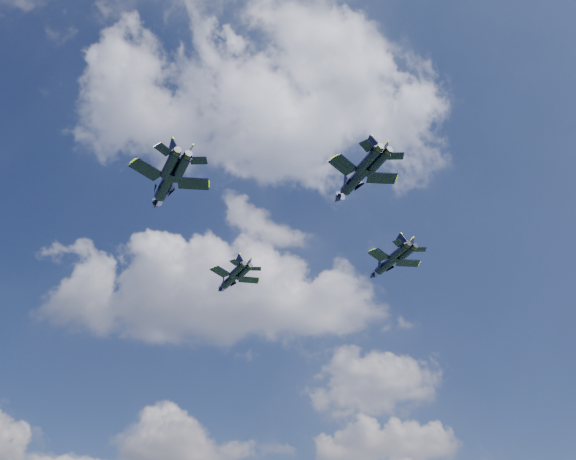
% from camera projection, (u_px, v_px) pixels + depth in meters
% --- Properties ---
extents(jet_lead, '(10.54, 13.74, 3.39)m').
position_uv_depth(jet_lead, '(230.00, 280.00, 116.08)').
color(jet_lead, black).
extents(jet_left, '(12.69, 17.18, 4.15)m').
position_uv_depth(jet_left, '(165.00, 186.00, 92.90)').
color(jet_left, black).
extents(jet_right, '(10.98, 14.90, 3.59)m').
position_uv_depth(jet_right, '(386.00, 264.00, 110.09)').
color(jet_right, black).
extents(jet_slot, '(11.19, 15.21, 3.66)m').
position_uv_depth(jet_slot, '(354.00, 180.00, 87.12)').
color(jet_slot, black).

